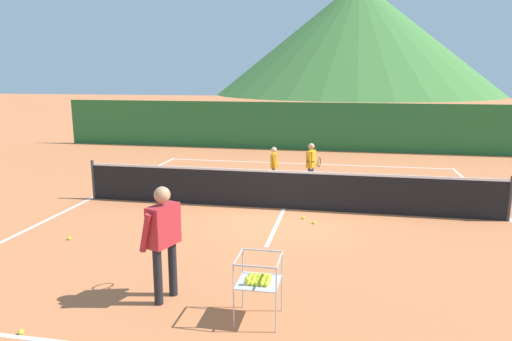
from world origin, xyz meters
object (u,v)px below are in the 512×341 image
(tennis_ball_3, at_px, (156,225))
(tennis_ball_5, at_px, (21,332))
(tennis_net, at_px, (284,189))
(tennis_ball_2, at_px, (69,238))
(tennis_ball_1, at_px, (148,244))
(student_1, at_px, (311,162))
(instructor, at_px, (163,233))
(tennis_ball_4, at_px, (303,218))
(tennis_ball_0, at_px, (314,222))
(ball_cart, at_px, (258,280))
(student_0, at_px, (274,163))

(tennis_ball_3, xyz_separation_m, tennis_ball_5, (0.01, -4.38, 0.00))
(tennis_net, bearing_deg, tennis_ball_2, -142.88)
(tennis_ball_1, height_order, tennis_ball_3, same)
(tennis_net, xyz_separation_m, tennis_ball_2, (-3.99, -3.02, -0.47))
(student_1, relative_size, tennis_ball_5, 19.91)
(tennis_ball_3, bearing_deg, tennis_net, 36.10)
(tennis_net, height_order, tennis_ball_1, tennis_net)
(instructor, bearing_deg, tennis_ball_3, 115.54)
(tennis_ball_3, distance_m, tennis_ball_4, 3.35)
(instructor, height_order, tennis_ball_4, instructor)
(tennis_ball_0, bearing_deg, tennis_ball_4, 130.71)
(instructor, bearing_deg, ball_cart, -12.22)
(tennis_ball_2, bearing_deg, student_1, 48.75)
(instructor, relative_size, tennis_ball_2, 25.39)
(tennis_ball_1, bearing_deg, tennis_net, 53.20)
(student_1, bearing_deg, instructor, -102.78)
(ball_cart, bearing_deg, tennis_net, 93.72)
(tennis_net, height_order, instructor, instructor)
(tennis_ball_2, height_order, tennis_ball_4, same)
(tennis_net, relative_size, student_1, 7.66)
(tennis_ball_0, distance_m, tennis_ball_4, 0.41)
(tennis_net, bearing_deg, tennis_ball_1, -126.80)
(instructor, relative_size, tennis_ball_4, 25.39)
(tennis_ball_0, height_order, tennis_ball_1, same)
(tennis_ball_1, bearing_deg, tennis_ball_5, -95.65)
(student_0, bearing_deg, tennis_ball_2, -122.80)
(instructor, bearing_deg, tennis_ball_5, -139.48)
(tennis_ball_4, bearing_deg, instructor, -111.19)
(student_1, height_order, tennis_ball_5, student_1)
(instructor, height_order, tennis_ball_0, instructor)
(tennis_ball_1, xyz_separation_m, tennis_ball_3, (-0.33, 1.13, 0.00))
(tennis_ball_3, relative_size, tennis_ball_4, 1.00)
(tennis_net, bearing_deg, tennis_ball_0, -52.46)
(tennis_ball_0, bearing_deg, student_0, 113.35)
(student_1, bearing_deg, tennis_ball_4, -89.18)
(student_0, height_order, tennis_ball_1, student_0)
(student_1, bearing_deg, tennis_ball_5, -110.25)
(student_1, relative_size, ball_cart, 1.51)
(tennis_ball_1, distance_m, tennis_ball_2, 1.72)
(tennis_ball_0, relative_size, tennis_ball_4, 1.00)
(tennis_ball_4, bearing_deg, tennis_ball_5, -119.51)
(tennis_ball_1, xyz_separation_m, tennis_ball_5, (-0.32, -3.24, 0.00))
(tennis_ball_2, relative_size, tennis_ball_5, 1.00)
(tennis_ball_2, xyz_separation_m, tennis_ball_3, (1.38, 1.12, 0.00))
(tennis_ball_0, bearing_deg, instructor, -115.92)
(student_0, xyz_separation_m, ball_cart, (0.95, -7.56, -0.14))
(tennis_ball_5, bearing_deg, tennis_ball_0, 56.92)
(tennis_ball_3, bearing_deg, tennis_ball_2, -141.04)
(tennis_net, distance_m, tennis_ball_4, 1.03)
(instructor, xyz_separation_m, tennis_ball_0, (1.92, 3.96, -1.00))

